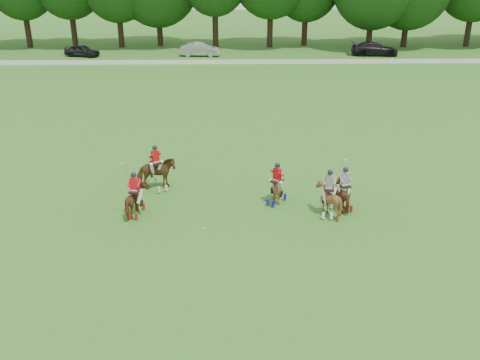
{
  "coord_description": "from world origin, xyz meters",
  "views": [
    {
      "loc": [
        1.65,
        -18.83,
        11.54
      ],
      "look_at": [
        2.1,
        4.2,
        1.4
      ],
      "focal_mm": 40.0,
      "sensor_mm": 36.0,
      "label": 1
    }
  ],
  "objects_px": {
    "car_right": "(375,49)",
    "polo_red_b": "(156,173)",
    "polo_red_c": "(277,189)",
    "polo_ball": "(204,229)",
    "polo_stripe_b": "(328,199)",
    "polo_stripe_a": "(344,194)",
    "polo_red_a": "(136,200)",
    "car_mid": "(200,50)",
    "car_left": "(82,50)"
  },
  "relations": [
    {
      "from": "polo_red_a",
      "to": "polo_stripe_a",
      "type": "relative_size",
      "value": 1.01
    },
    {
      "from": "car_mid",
      "to": "polo_stripe_b",
      "type": "height_order",
      "value": "polo_stripe_b"
    },
    {
      "from": "car_mid",
      "to": "polo_red_b",
      "type": "bearing_deg",
      "value": -177.68
    },
    {
      "from": "car_left",
      "to": "polo_stripe_a",
      "type": "xyz_separation_m",
      "value": [
        22.0,
        -38.59,
        0.08
      ]
    },
    {
      "from": "polo_stripe_a",
      "to": "car_mid",
      "type": "bearing_deg",
      "value": 102.68
    },
    {
      "from": "car_mid",
      "to": "polo_red_b",
      "type": "distance_m",
      "value": 36.16
    },
    {
      "from": "car_mid",
      "to": "car_right",
      "type": "bearing_deg",
      "value": -86.96
    },
    {
      "from": "polo_red_c",
      "to": "car_mid",
      "type": "bearing_deg",
      "value": 98.34
    },
    {
      "from": "polo_ball",
      "to": "polo_red_b",
      "type": "bearing_deg",
      "value": 120.71
    },
    {
      "from": "polo_stripe_a",
      "to": "polo_ball",
      "type": "relative_size",
      "value": 29.66
    },
    {
      "from": "car_mid",
      "to": "polo_red_b",
      "type": "relative_size",
      "value": 1.87
    },
    {
      "from": "car_right",
      "to": "polo_red_b",
      "type": "relative_size",
      "value": 2.21
    },
    {
      "from": "polo_ball",
      "to": "car_right",
      "type": "bearing_deg",
      "value": 66.41
    },
    {
      "from": "polo_stripe_a",
      "to": "polo_stripe_b",
      "type": "bearing_deg",
      "value": -143.86
    },
    {
      "from": "polo_red_c",
      "to": "polo_ball",
      "type": "distance_m",
      "value": 4.34
    },
    {
      "from": "car_mid",
      "to": "polo_ball",
      "type": "bearing_deg",
      "value": -173.92
    },
    {
      "from": "polo_red_a",
      "to": "polo_red_c",
      "type": "distance_m",
      "value": 6.71
    },
    {
      "from": "polo_red_a",
      "to": "polo_stripe_a",
      "type": "xyz_separation_m",
      "value": [
        9.74,
        0.48,
        -0.01
      ]
    },
    {
      "from": "polo_red_a",
      "to": "polo_stripe_b",
      "type": "distance_m",
      "value": 8.9
    },
    {
      "from": "car_left",
      "to": "polo_red_c",
      "type": "bearing_deg",
      "value": -137.27
    },
    {
      "from": "polo_red_b",
      "to": "polo_stripe_a",
      "type": "height_order",
      "value": "polo_stripe_a"
    },
    {
      "from": "polo_red_b",
      "to": "polo_stripe_a",
      "type": "bearing_deg",
      "value": -14.95
    },
    {
      "from": "polo_red_b",
      "to": "polo_ball",
      "type": "relative_size",
      "value": 26.39
    },
    {
      "from": "polo_stripe_a",
      "to": "polo_red_c",
      "type": "bearing_deg",
      "value": 168.46
    },
    {
      "from": "polo_stripe_b",
      "to": "polo_ball",
      "type": "height_order",
      "value": "polo_stripe_b"
    },
    {
      "from": "car_right",
      "to": "polo_red_c",
      "type": "bearing_deg",
      "value": 164.33
    },
    {
      "from": "car_left",
      "to": "polo_ball",
      "type": "relative_size",
      "value": 43.87
    },
    {
      "from": "polo_red_a",
      "to": "polo_stripe_a",
      "type": "bearing_deg",
      "value": 2.82
    },
    {
      "from": "car_right",
      "to": "polo_stripe_b",
      "type": "relative_size",
      "value": 2.33
    },
    {
      "from": "polo_stripe_b",
      "to": "polo_red_c",
      "type": "bearing_deg",
      "value": 151.38
    },
    {
      "from": "car_mid",
      "to": "polo_ball",
      "type": "relative_size",
      "value": 49.25
    },
    {
      "from": "polo_red_b",
      "to": "polo_stripe_a",
      "type": "distance_m",
      "value": 9.46
    },
    {
      "from": "car_mid",
      "to": "polo_red_c",
      "type": "bearing_deg",
      "value": -168.62
    },
    {
      "from": "car_mid",
      "to": "polo_red_b",
      "type": "xyz_separation_m",
      "value": [
        -0.45,
        -36.15,
        0.13
      ]
    },
    {
      "from": "polo_red_c",
      "to": "polo_ball",
      "type": "height_order",
      "value": "polo_red_c"
    },
    {
      "from": "car_left",
      "to": "polo_red_b",
      "type": "bearing_deg",
      "value": -144.13
    },
    {
      "from": "polo_stripe_b",
      "to": "polo_ball",
      "type": "bearing_deg",
      "value": -166.77
    },
    {
      "from": "polo_red_a",
      "to": "polo_ball",
      "type": "distance_m",
      "value": 3.6
    },
    {
      "from": "car_left",
      "to": "car_right",
      "type": "xyz_separation_m",
      "value": [
        33.17,
        0.0,
        0.09
      ]
    },
    {
      "from": "car_mid",
      "to": "car_right",
      "type": "distance_m",
      "value": 19.86
    },
    {
      "from": "polo_red_c",
      "to": "polo_ball",
      "type": "bearing_deg",
      "value": -142.85
    },
    {
      "from": "car_right",
      "to": "polo_ball",
      "type": "height_order",
      "value": "car_right"
    },
    {
      "from": "polo_stripe_b",
      "to": "car_left",
      "type": "bearing_deg",
      "value": 118.36
    },
    {
      "from": "polo_red_c",
      "to": "polo_stripe_a",
      "type": "relative_size",
      "value": 0.79
    },
    {
      "from": "polo_red_c",
      "to": "polo_stripe_a",
      "type": "height_order",
      "value": "polo_stripe_a"
    },
    {
      "from": "car_left",
      "to": "polo_ball",
      "type": "distance_m",
      "value": 43.4
    },
    {
      "from": "car_left",
      "to": "car_right",
      "type": "distance_m",
      "value": 33.17
    },
    {
      "from": "car_mid",
      "to": "polo_ball",
      "type": "height_order",
      "value": "car_mid"
    },
    {
      "from": "car_right",
      "to": "polo_stripe_b",
      "type": "bearing_deg",
      "value": 167.93
    },
    {
      "from": "car_right",
      "to": "car_mid",
      "type": "bearing_deg",
      "value": 94.96
    }
  ]
}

